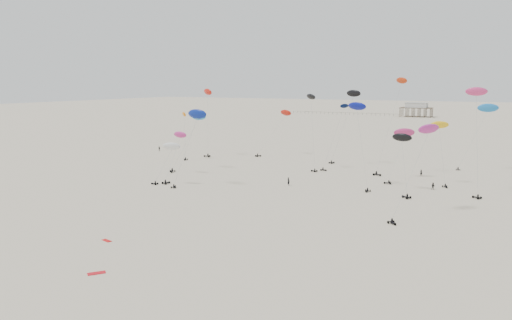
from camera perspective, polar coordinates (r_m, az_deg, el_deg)
The scene contains 27 objects.
ground_plane at distance 214.74m, azimuth 13.79°, elevation 2.28°, with size 900.00×900.00×0.00m, color beige.
pavilion_main at distance 363.06m, azimuth 17.85°, elevation 5.39°, with size 21.00×13.00×9.80m.
pier_fence at distance 375.25m, azimuth 9.94°, elevation 5.26°, with size 80.20×0.20×1.50m.
rig_0 at distance 116.66m, azimuth 11.63°, elevation 4.76°, with size 8.05×9.53×19.90m.
rig_1 at distance 128.41m, azimuth -9.11°, elevation 1.37°, with size 8.49×15.68×17.03m.
rig_2 at distance 118.31m, azimuth -9.95°, elevation 0.84°, with size 6.54×4.55×10.09m.
rig_3 at distance 155.97m, azimuth -8.17°, elevation 3.62°, with size 4.38×5.22×14.81m.
rig_4 at distance 124.48m, azimuth 20.35°, elevation 2.63°, with size 5.81×7.37×14.95m.
rig_5 at distance 148.17m, azimuth 10.65°, elevation 6.07°, with size 8.59×5.18×21.72m.
rig_6 at distance 138.05m, azimuth -7.30°, elevation 3.53°, with size 6.00×11.60×16.44m.
rig_7 at distance 134.48m, azimuth 15.39°, elevation 5.19°, with size 7.05×10.48×25.25m.
rig_8 at distance 115.81m, azimuth -7.01°, elevation 4.41°, with size 6.23×7.75×17.88m.
rig_9 at distance 116.36m, azimuth 23.90°, elevation 4.98°, with size 5.35×9.22×22.96m.
rig_10 at distance 163.07m, azimuth -5.54°, elevation 6.37°, with size 6.03×7.44×21.96m.
rig_11 at distance 142.04m, azimuth 9.06°, elevation 3.08°, with size 3.52×15.62×20.75m.
rig_12 at distance 137.49m, azimuth 6.38°, elevation 5.50°, with size 6.41×7.90×20.90m.
rig_13 at distance 129.39m, azimuth 16.38°, elevation 2.42°, with size 5.62×13.35×14.41m.
rig_14 at distance 95.49m, azimuth 18.55°, elevation 1.84°, with size 6.71×16.15×18.89m.
rig_15 at distance 149.58m, azimuth 24.74°, elevation 4.89°, with size 9.73×7.20×18.58m.
rig_16 at distance 165.16m, azimuth 2.88°, elevation 4.59°, with size 9.08×13.32×16.61m.
rig_17 at distance 113.26m, azimuth 16.45°, elevation 1.05°, with size 6.56×10.80×13.84m.
spectator_0 at distance 116.71m, azimuth 3.73°, elevation -2.91°, with size 0.81×0.56×2.23m, color black.
spectator_1 at distance 118.62m, azimuth 19.57°, elevation -3.22°, with size 0.93×0.54×1.91m, color black.
spectator_2 at distance 177.50m, azimuth -11.00°, elevation 1.03°, with size 1.13×0.61×1.92m, color black.
spectator_3 at distance 134.98m, azimuth 18.33°, elevation -1.73°, with size 0.70×0.48×1.92m, color black.
grounded_kite_a at distance 67.51m, azimuth -17.76°, elevation -12.24°, with size 2.20×0.90×0.08m, color red.
grounded_kite_b at distance 80.02m, azimuth -16.69°, elevation -8.83°, with size 1.80×0.70×0.07m, color red.
Camera 1 is at (49.12, -7.67, 23.89)m, focal length 35.00 mm.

